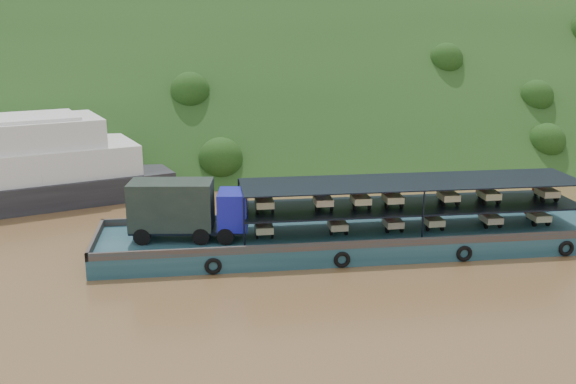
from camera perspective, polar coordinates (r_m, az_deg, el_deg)
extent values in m
plane|color=brown|center=(44.01, 3.13, -4.93)|extent=(160.00, 160.00, 0.00)
cube|color=#173613|center=(78.47, -1.87, 3.92)|extent=(140.00, 39.60, 39.60)
cube|color=#123641|center=(43.99, 6.37, -4.18)|extent=(35.00, 7.00, 1.20)
cube|color=#592D19|center=(46.87, 5.39, -1.86)|extent=(35.00, 0.20, 0.50)
cube|color=#592D19|center=(40.62, 7.57, -4.59)|extent=(35.00, 0.20, 0.50)
cube|color=#592D19|center=(43.00, -16.75, -4.00)|extent=(0.20, 7.00, 0.50)
torus|color=black|center=(39.41, -6.67, -6.57)|extent=(1.06, 0.26, 1.06)
torus|color=black|center=(40.32, 4.83, -6.02)|extent=(1.06, 0.26, 1.06)
torus|color=black|center=(42.73, 15.40, -5.30)|extent=(1.06, 0.26, 1.06)
torus|color=black|center=(45.89, 23.49, -4.63)|extent=(1.06, 0.26, 1.06)
cylinder|color=black|center=(41.72, -12.84, -3.88)|extent=(1.14, 0.52, 1.10)
cylinder|color=black|center=(43.87, -12.23, -2.91)|extent=(1.14, 0.52, 1.10)
cylinder|color=black|center=(41.10, -7.73, -3.92)|extent=(1.14, 0.52, 1.10)
cylinder|color=black|center=(43.28, -7.37, -2.94)|extent=(1.14, 0.52, 1.10)
cylinder|color=black|center=(40.94, -5.59, -3.93)|extent=(1.14, 0.52, 1.10)
cylinder|color=black|center=(43.13, -5.34, -2.94)|extent=(1.14, 0.52, 1.10)
cube|color=black|center=(42.25, -8.74, -3.20)|extent=(7.72, 3.33, 0.22)
cube|color=#16189D|center=(41.57, -4.90, -1.55)|extent=(2.18, 2.85, 2.42)
cube|color=black|center=(41.39, -3.63, -0.97)|extent=(0.34, 2.19, 0.99)
cube|color=black|center=(41.96, -10.31, -1.12)|extent=(5.56, 3.28, 3.08)
cube|color=black|center=(44.29, 10.85, -1.17)|extent=(23.00, 5.00, 0.12)
cube|color=black|center=(43.87, 10.95, 0.89)|extent=(23.00, 5.00, 0.08)
cylinder|color=black|center=(39.71, -3.92, -2.82)|extent=(0.12, 0.12, 3.30)
cylinder|color=black|center=(44.49, -4.38, -0.88)|extent=(0.12, 0.12, 3.30)
cylinder|color=black|center=(42.03, 11.92, -2.11)|extent=(0.12, 0.12, 3.30)
cylinder|color=black|center=(46.58, 9.88, -0.34)|extent=(0.12, 0.12, 3.30)
cylinder|color=black|center=(51.22, 22.24, 0.14)|extent=(0.12, 0.12, 3.30)
cylinder|color=black|center=(43.62, -2.34, -3.08)|extent=(0.12, 0.52, 0.52)
cylinder|color=black|center=(41.87, -2.78, -3.86)|extent=(0.14, 0.52, 0.52)
cylinder|color=black|center=(41.97, -1.42, -3.80)|extent=(0.14, 0.52, 0.52)
cube|color=beige|center=(42.14, -2.15, -3.24)|extent=(1.15, 1.50, 0.44)
cube|color=#B1220B|center=(43.17, -2.31, -2.54)|extent=(0.55, 0.80, 0.80)
cube|color=#B1220B|center=(42.84, -2.29, -1.99)|extent=(0.50, 0.10, 0.10)
cylinder|color=black|center=(44.34, 4.03, -2.80)|extent=(0.12, 0.52, 0.52)
cylinder|color=black|center=(42.56, 3.87, -3.56)|extent=(0.14, 0.52, 0.52)
cylinder|color=black|center=(42.77, 5.18, -3.50)|extent=(0.14, 0.52, 0.52)
cube|color=#C6B68C|center=(42.88, 4.44, -2.95)|extent=(1.15, 1.50, 0.44)
cube|color=red|center=(43.90, 4.12, -2.27)|extent=(0.55, 0.80, 0.80)
cube|color=red|center=(43.57, 4.19, -1.72)|extent=(0.50, 0.10, 0.10)
cylinder|color=black|center=(45.25, 8.77, -2.58)|extent=(0.12, 0.52, 0.52)
cylinder|color=black|center=(43.47, 8.81, -3.31)|extent=(0.14, 0.52, 0.52)
cylinder|color=black|center=(43.77, 10.06, -3.24)|extent=(0.14, 0.52, 0.52)
cube|color=#CCB690|center=(43.83, 9.32, -2.71)|extent=(1.15, 1.50, 0.44)
cube|color=#B40C19|center=(44.83, 8.90, -2.06)|extent=(0.55, 0.80, 0.80)
cube|color=#B40C19|center=(44.50, 9.00, -1.51)|extent=(0.50, 0.10, 0.10)
cylinder|color=black|center=(46.13, 12.15, -2.40)|extent=(0.12, 0.52, 0.52)
cylinder|color=black|center=(44.35, 12.33, -3.11)|extent=(0.14, 0.52, 0.52)
cylinder|color=black|center=(44.70, 13.53, -3.04)|extent=(0.14, 0.52, 0.52)
cube|color=beige|center=(44.74, 12.80, -2.53)|extent=(1.15, 1.50, 0.44)
cube|color=#AD0B15|center=(45.71, 12.31, -1.89)|extent=(0.55, 0.80, 0.80)
cube|color=#AD0B15|center=(45.39, 12.43, -1.36)|extent=(0.50, 0.10, 0.10)
cylinder|color=black|center=(47.68, 16.84, -2.15)|extent=(0.12, 0.52, 0.52)
cylinder|color=black|center=(45.92, 17.19, -2.83)|extent=(0.14, 0.52, 0.52)
cylinder|color=black|center=(46.35, 18.32, -2.76)|extent=(0.14, 0.52, 0.52)
cube|color=beige|center=(46.34, 17.61, -2.26)|extent=(1.15, 1.50, 0.44)
cube|color=#B10B1B|center=(47.28, 17.04, -1.65)|extent=(0.55, 0.80, 0.80)
cube|color=#B10B1B|center=(46.97, 17.18, -1.13)|extent=(0.50, 0.10, 0.10)
cylinder|color=black|center=(49.24, 20.56, -1.94)|extent=(0.12, 0.52, 0.52)
cylinder|color=black|center=(47.49, 21.04, -2.58)|extent=(0.14, 0.52, 0.52)
cylinder|color=black|center=(47.98, 22.09, -2.51)|extent=(0.14, 0.52, 0.52)
cube|color=beige|center=(47.93, 21.40, -2.04)|extent=(1.15, 1.50, 0.44)
cube|color=red|center=(48.84, 20.78, -1.45)|extent=(0.55, 0.80, 0.80)
cube|color=red|center=(48.55, 20.94, -0.95)|extent=(0.50, 0.10, 0.10)
cylinder|color=black|center=(43.12, -2.30, -0.90)|extent=(0.12, 0.52, 0.52)
cylinder|color=black|center=(41.36, -2.75, -1.60)|extent=(0.14, 0.52, 0.52)
cylinder|color=black|center=(41.45, -1.37, -1.55)|extent=(0.14, 0.52, 0.52)
cube|color=#BCB685|center=(41.64, -2.11, -0.99)|extent=(1.15, 1.50, 0.44)
cube|color=#B20C0B|center=(42.70, -2.27, -0.34)|extent=(0.55, 0.80, 0.80)
cube|color=#B20C0B|center=(42.37, -2.25, 0.24)|extent=(0.50, 0.10, 0.10)
cylinder|color=black|center=(43.65, 2.78, -0.71)|extent=(0.12, 0.52, 0.52)
cylinder|color=black|center=(41.86, 2.56, -1.39)|extent=(0.14, 0.52, 0.52)
cylinder|color=black|center=(42.05, 3.90, -1.34)|extent=(0.14, 0.52, 0.52)
cube|color=beige|center=(42.19, 3.14, -0.79)|extent=(1.15, 1.50, 0.44)
cube|color=#1B20A2|center=(43.23, 2.86, -0.15)|extent=(0.55, 0.80, 0.80)
cube|color=#1B20A2|center=(42.91, 2.92, 0.42)|extent=(0.50, 0.10, 0.10)
cylinder|color=black|center=(44.75, 8.74, -0.48)|extent=(0.12, 0.52, 0.52)
cylinder|color=black|center=(42.95, 8.78, -1.13)|extent=(0.14, 0.52, 0.52)
cylinder|color=black|center=(43.24, 10.05, -1.08)|extent=(0.14, 0.52, 0.52)
cube|color=beige|center=(43.32, 9.30, -0.55)|extent=(1.15, 1.50, 0.44)
cube|color=#AF160B|center=(44.34, 8.88, 0.07)|extent=(0.55, 0.80, 0.80)
cube|color=#AF160B|center=(44.03, 8.98, 0.63)|extent=(0.50, 0.10, 0.10)
cylinder|color=black|center=(46.00, 13.39, -0.30)|extent=(0.12, 0.52, 0.52)
cylinder|color=black|center=(44.20, 13.62, -0.92)|extent=(0.14, 0.52, 0.52)
cylinder|color=black|center=(44.57, 14.82, -0.87)|extent=(0.14, 0.52, 0.52)
cube|color=beige|center=(44.61, 14.08, -0.36)|extent=(1.15, 1.50, 0.44)
cube|color=beige|center=(45.60, 13.57, 0.24)|extent=(0.55, 0.80, 0.80)
cube|color=beige|center=(45.30, 13.70, 0.79)|extent=(0.50, 0.10, 0.10)
cylinder|color=black|center=(47.11, 16.68, -0.17)|extent=(0.12, 0.52, 0.52)
cylinder|color=black|center=(45.33, 17.03, -0.77)|extent=(0.14, 0.52, 0.52)
cylinder|color=black|center=(45.76, 18.17, -0.72)|extent=(0.14, 0.52, 0.52)
cube|color=beige|center=(45.76, 17.45, -0.22)|extent=(1.15, 1.50, 0.44)
cube|color=red|center=(46.72, 16.88, 0.36)|extent=(0.55, 0.80, 0.80)
cube|color=red|center=(46.43, 17.03, 0.89)|extent=(0.50, 0.10, 0.10)
cylinder|color=black|center=(49.00, 21.18, 0.01)|extent=(0.12, 0.52, 0.52)
cylinder|color=black|center=(47.24, 21.68, -0.56)|extent=(0.14, 0.52, 0.52)
cylinder|color=black|center=(47.74, 22.73, -0.51)|extent=(0.14, 0.52, 0.52)
cube|color=#C6B88C|center=(47.70, 22.04, -0.03)|extent=(1.15, 1.50, 0.44)
cube|color=red|center=(48.62, 21.40, 0.52)|extent=(0.55, 0.80, 0.80)
cube|color=red|center=(48.34, 21.57, 1.03)|extent=(0.50, 0.10, 0.10)
cylinder|color=black|center=(44.18, 6.01, -0.59)|extent=(0.12, 0.52, 0.52)
cylinder|color=black|center=(42.38, 5.93, -1.25)|extent=(0.14, 0.52, 0.52)
cylinder|color=black|center=(42.63, 7.23, -1.20)|extent=(0.14, 0.52, 0.52)
cube|color=beige|center=(42.74, 6.48, -0.66)|extent=(1.15, 1.50, 0.44)
cube|color=#AF160B|center=(43.76, 6.12, -0.03)|extent=(0.55, 0.80, 0.80)
cube|color=#AF160B|center=(43.45, 6.20, 0.54)|extent=(0.50, 0.10, 0.10)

